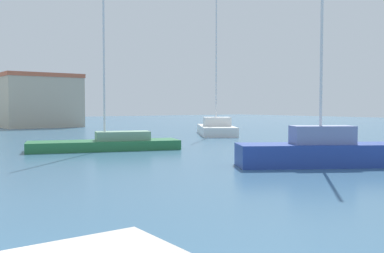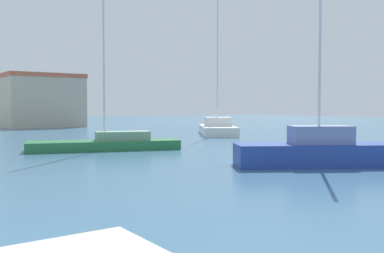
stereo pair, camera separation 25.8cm
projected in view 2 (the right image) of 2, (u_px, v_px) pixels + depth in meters
The scene contains 5 objects.
water at pixel (151, 144), 30.57m from camera, with size 160.00×160.00×0.00m, color #38607F.
sailboat_green_mid_harbor at pixel (108, 143), 26.36m from camera, with size 9.12×5.03×10.89m.
sailboat_white_distant_east at pixel (217, 128), 40.40m from camera, with size 7.04×8.69×13.05m.
sailboat_blue_outer_mooring at pixel (319, 151), 19.21m from camera, with size 7.20×5.38×8.68m.
waterfront_apartments at pixel (43, 101), 55.15m from camera, with size 9.30×6.14×6.64m.
Camera 2 is at (-0.30, -6.51, 2.61)m, focal length 41.24 mm.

